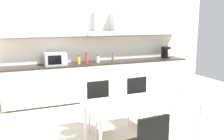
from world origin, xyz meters
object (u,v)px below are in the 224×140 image
Objects in this scene: chair_far_left at (100,102)px; bottle_yellow at (79,60)px; bottle_white at (98,59)px; chair_far_right at (140,97)px; bottle_brown at (113,58)px; coffee_maker at (165,52)px; bottle_red at (87,59)px; microwave at (55,59)px; pendant_lamp at (145,20)px; dining_table at (143,104)px.

bottle_yellow is at bearing 85.96° from chair_far_left.
bottle_white reaches higher than chair_far_right.
coffee_maker is at bearing -1.18° from bottle_brown.
bottle_red is at bearing -178.23° from coffee_maker.
chair_far_left is at bearing -77.83° from microwave.
pendant_lamp is at bearing -103.59° from bottle_brown.
bottle_red is at bearing 103.20° from chair_far_right.
bottle_brown is at bearing 7.73° from bottle_white.
coffee_maker is 3.43m from dining_table.
bottle_white is at bearing -179.25° from coffee_maker.
bottle_yellow is at bearing 176.78° from bottle_red.
coffee_maker is at bearing 50.78° from pendant_lamp.
pendant_lamp is at bearing 180.00° from dining_table.
bottle_red is (-0.29, -0.04, 0.03)m from bottle_white.
bottle_white is (1.00, 0.00, -0.06)m from microwave.
microwave is 2.93m from coffee_maker.
microwave is 0.53m from bottle_yellow.
bottle_yellow is 0.22× the size of chair_far_right.
microwave is 2.75m from dining_table.
bottle_yellow is (-2.40, -0.06, -0.07)m from coffee_maker.
bottle_red is at bearing 91.32° from dining_table.
bottle_brown is 0.23× the size of chair_far_left.
dining_table is 1.89× the size of chair_far_left.
microwave is 1.96m from chair_far_left.
coffee_maker is 1.53× the size of bottle_yellow.
coffee_maker is 0.34× the size of chair_far_right.
coffee_maker is at bearing 50.78° from dining_table.
bottle_yellow is 0.12× the size of dining_table.
bottle_red is 1.91m from chair_far_right.
bottle_red is at bearing -3.39° from microwave.
bottle_white is 0.95× the size of bottle_brown.
dining_table is 0.86m from chair_far_left.
bottle_white is 2.64m from dining_table.
chair_far_right is (-0.28, -1.91, -0.44)m from bottle_brown.
dining_table is (-0.65, -2.67, -0.29)m from bottle_brown.
chair_far_right is (0.61, -1.82, -0.44)m from bottle_yellow.
bottle_red is 0.79× the size of pendant_lamp.
microwave reaches higher than bottle_red.
bottle_yellow reaches higher than dining_table.
bottle_red is 1.28× the size of bottle_brown.
bottle_brown reaches higher than bottle_yellow.
coffee_maker is 3.51m from pendant_lamp.
chair_far_left is (-0.13, -1.82, -0.44)m from bottle_yellow.
bottle_brown is at bearing 5.72° from bottle_yellow.
bottle_yellow reaches higher than chair_far_right.
microwave reaches higher than chair_far_left.
microwave is 1.50× the size of pendant_lamp.
coffee_maker is 1.19× the size of bottle_red.
pendant_lamp is at bearing -84.60° from bottle_yellow.
bottle_red reaches higher than chair_far_left.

